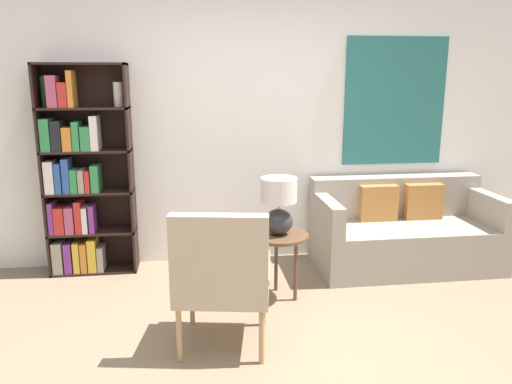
% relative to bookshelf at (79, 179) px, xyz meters
% --- Properties ---
extents(ground_plane, '(14.00, 14.00, 0.00)m').
position_rel_bookshelf_xyz_m(ground_plane, '(1.40, -1.84, -0.87)').
color(ground_plane, '#847056').
extents(wall_back, '(6.40, 0.08, 2.70)m').
position_rel_bookshelf_xyz_m(wall_back, '(1.44, 0.19, 0.48)').
color(wall_back, white).
rests_on(wall_back, ground_plane).
extents(bookshelf, '(0.76, 0.30, 1.87)m').
position_rel_bookshelf_xyz_m(bookshelf, '(0.00, 0.00, 0.00)').
color(bookshelf, black).
rests_on(bookshelf, ground_plane).
extents(armchair, '(0.69, 0.67, 0.96)m').
position_rel_bookshelf_xyz_m(armchair, '(1.15, -1.56, -0.32)').
color(armchair, tan).
rests_on(armchair, ground_plane).
extents(couch, '(1.67, 0.81, 0.81)m').
position_rel_bookshelf_xyz_m(couch, '(2.96, -0.24, -0.55)').
color(couch, '#9E9384').
rests_on(couch, ground_plane).
extents(side_table, '(0.47, 0.47, 0.54)m').
position_rel_bookshelf_xyz_m(side_table, '(1.67, -0.80, -0.40)').
color(side_table, brown).
rests_on(side_table, ground_plane).
extents(table_lamp, '(0.28, 0.28, 0.46)m').
position_rel_bookshelf_xyz_m(table_lamp, '(1.66, -0.80, -0.07)').
color(table_lamp, '#2D2D33').
rests_on(table_lamp, side_table).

